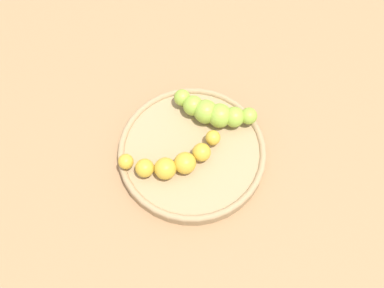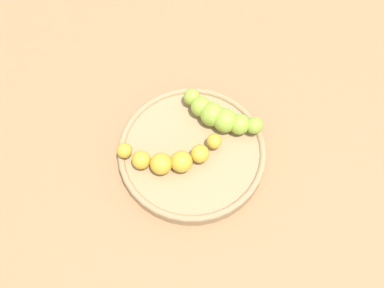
% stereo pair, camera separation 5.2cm
% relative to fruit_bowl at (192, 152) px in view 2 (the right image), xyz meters
% --- Properties ---
extents(ground_plane, '(2.40, 2.40, 0.00)m').
position_rel_fruit_bowl_xyz_m(ground_plane, '(0.00, 0.00, -0.01)').
color(ground_plane, '#936D47').
extents(fruit_bowl, '(0.22, 0.22, 0.02)m').
position_rel_fruit_bowl_xyz_m(fruit_bowl, '(0.00, 0.00, 0.00)').
color(fruit_bowl, '#A08259').
rests_on(fruit_bowl, ground_plane).
extents(banana_spotted, '(0.14, 0.08, 0.03)m').
position_rel_fruit_bowl_xyz_m(banana_spotted, '(-0.02, -0.03, 0.02)').
color(banana_spotted, gold).
rests_on(banana_spotted, fruit_bowl).
extents(banana_green, '(0.13, 0.06, 0.04)m').
position_rel_fruit_bowl_xyz_m(banana_green, '(0.03, 0.06, 0.03)').
color(banana_green, '#8CAD38').
rests_on(banana_green, fruit_bowl).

